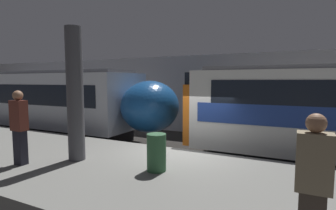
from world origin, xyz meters
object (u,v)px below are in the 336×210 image
Objects in this scene: support_pillar_near at (75,94)px; person_waiting at (313,182)px; trash_bin at (156,152)px; train_modern at (30,102)px; person_walking at (19,125)px.

support_pillar_near is 5.57m from person_waiting.
person_waiting is 1.98× the size of trash_bin.
trash_bin is (-3.01, 1.76, -0.46)m from person_waiting.
person_walking is at bearing -37.47° from train_modern.
train_modern is 11.59m from trash_bin.
trash_bin is (3.19, 1.07, -0.54)m from person_walking.
person_walking reaches higher than person_waiting.
support_pillar_near is at bearing -29.82° from train_modern.
train_modern is at bearing 142.53° from person_walking.
train_modern is at bearing 150.18° from support_pillar_near.
person_walking reaches higher than trash_bin.
person_walking is at bearing -161.41° from trash_bin.
support_pillar_near is at bearing 43.96° from person_walking.
person_waiting is at bearing -16.76° from support_pillar_near.
support_pillar_near is at bearing 163.24° from person_waiting.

